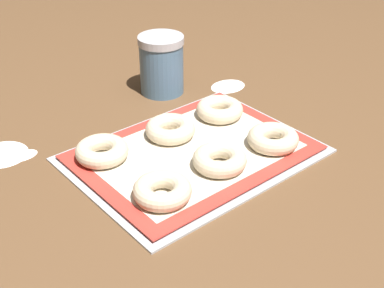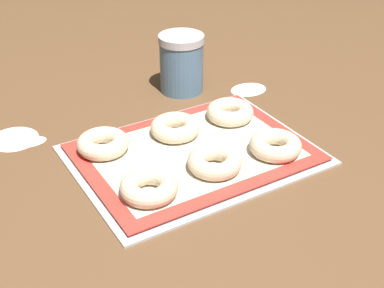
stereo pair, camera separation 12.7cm
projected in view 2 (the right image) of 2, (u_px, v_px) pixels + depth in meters
ground_plane at (198, 160)px, 0.94m from camera, size 2.80×2.80×0.00m
baking_tray at (192, 155)px, 0.95m from camera, size 0.42×0.31×0.01m
baking_mat at (192, 152)px, 0.95m from camera, size 0.39×0.29×0.00m
bagel_front_left at (149, 187)px, 0.83m from camera, size 0.09×0.09×0.03m
bagel_front_center at (216, 161)px, 0.89m from camera, size 0.09×0.09×0.03m
bagel_front_right at (275, 145)px, 0.93m from camera, size 0.09×0.09×0.03m
bagel_back_left at (103, 143)px, 0.94m from camera, size 0.09×0.09×0.03m
bagel_back_center at (174, 128)px, 0.99m from camera, size 0.09×0.09×0.03m
bagel_back_right at (230, 112)px, 1.04m from camera, size 0.09×0.09×0.03m
flour_canister at (181, 63)px, 1.15m from camera, size 0.10×0.10×0.13m
flour_patch_near at (249, 89)px, 1.18m from camera, size 0.08×0.07×0.00m
flour_patch_far at (14, 138)px, 1.00m from camera, size 0.09×0.09×0.00m
flour_patch_side at (32, 141)px, 0.99m from camera, size 0.05×0.03×0.00m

